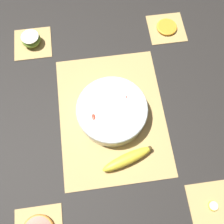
% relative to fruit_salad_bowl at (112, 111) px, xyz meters
% --- Properties ---
extents(ground_plane, '(6.00, 6.00, 0.00)m').
position_rel_fruit_salad_bowl_xyz_m(ground_plane, '(-0.00, 0.00, -0.04)').
color(ground_plane, black).
extents(bamboo_mat_center, '(0.50, 0.38, 0.01)m').
position_rel_fruit_salad_bowl_xyz_m(bamboo_mat_center, '(-0.00, 0.00, -0.04)').
color(bamboo_mat_center, tan).
rests_on(bamboo_mat_center, ground_plane).
extents(coaster_mat_near_left, '(0.15, 0.15, 0.01)m').
position_rel_fruit_salad_bowl_xyz_m(coaster_mat_near_left, '(-0.35, -0.28, -0.04)').
color(coaster_mat_near_left, tan).
rests_on(coaster_mat_near_left, ground_plane).
extents(coaster_mat_far_left, '(0.15, 0.15, 0.01)m').
position_rel_fruit_salad_bowl_xyz_m(coaster_mat_far_left, '(-0.35, 0.28, -0.04)').
color(coaster_mat_far_left, tan).
rests_on(coaster_mat_far_left, ground_plane).
extents(coaster_mat_far_right, '(0.15, 0.15, 0.01)m').
position_rel_fruit_salad_bowl_xyz_m(coaster_mat_far_right, '(0.35, 0.28, -0.04)').
color(coaster_mat_far_right, tan).
rests_on(coaster_mat_far_right, ground_plane).
extents(fruit_salad_bowl, '(0.25, 0.25, 0.07)m').
position_rel_fruit_salad_bowl_xyz_m(fruit_salad_bowl, '(0.00, 0.00, 0.00)').
color(fruit_salad_bowl, silver).
rests_on(fruit_salad_bowl, bamboo_mat_center).
extents(whole_banana, '(0.09, 0.18, 0.04)m').
position_rel_fruit_salad_bowl_xyz_m(whole_banana, '(0.17, 0.03, -0.02)').
color(whole_banana, yellow).
rests_on(whole_banana, bamboo_mat_center).
extents(apple_half, '(0.08, 0.08, 0.04)m').
position_rel_fruit_salad_bowl_xyz_m(apple_half, '(-0.35, -0.28, -0.02)').
color(apple_half, '#7FAD38').
rests_on(apple_half, coaster_mat_near_left).
extents(orange_slice_whole, '(0.09, 0.09, 0.01)m').
position_rel_fruit_salad_bowl_xyz_m(orange_slice_whole, '(-0.35, 0.28, -0.03)').
color(orange_slice_whole, orange).
rests_on(orange_slice_whole, coaster_mat_far_left).
extents(banana_coin_single, '(0.03, 0.03, 0.01)m').
position_rel_fruit_salad_bowl_xyz_m(banana_coin_single, '(0.35, 0.28, -0.03)').
color(banana_coin_single, beige).
rests_on(banana_coin_single, coaster_mat_far_right).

